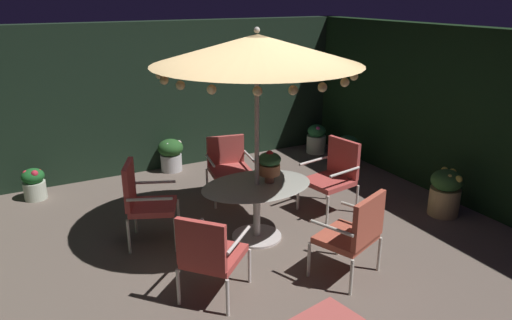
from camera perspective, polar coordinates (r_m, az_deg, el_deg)
name	(u,v)px	position (r m, az deg, el deg)	size (l,w,h in m)	color
ground_plane	(253,246)	(6.02, -0.34, -10.19)	(7.13, 6.98, 0.02)	#65574D
hedge_backdrop_rear	(165,96)	(8.52, -10.85, 7.53)	(7.13, 0.30, 2.53)	black
hedge_backdrop_right	(459,115)	(7.65, 23.10, 4.98)	(0.30, 6.98, 2.53)	black
patio_dining_table	(257,198)	(5.95, 0.09, -4.59)	(1.42, 1.01, 0.73)	silver
patio_umbrella	(257,50)	(5.47, 0.10, 13.03)	(2.42, 2.42, 2.61)	beige
centerpiece_planter	(270,164)	(5.86, 1.63, -0.46)	(0.28, 0.28, 0.41)	#A8664D
patio_chair_north	(210,252)	(4.81, -5.56, -10.94)	(0.84, 0.83, 0.96)	beige
patio_chair_northeast	(355,231)	(5.24, 11.76, -8.31)	(0.80, 0.75, 0.99)	beige
patio_chair_east	(334,172)	(6.83, 9.34, -1.47)	(0.73, 0.71, 1.02)	beige
patio_chair_southeast	(228,163)	(7.18, -3.31, -0.39)	(0.72, 0.68, 0.92)	silver
patio_chair_south	(144,198)	(5.97, -13.30, -4.48)	(0.75, 0.74, 1.05)	beige
potted_plant_back_left	(445,192)	(7.15, 21.71, -3.53)	(0.43, 0.44, 0.66)	tan
potted_plant_right_far	(347,151)	(8.59, 10.85, 1.06)	(0.42, 0.42, 0.59)	silver
potted_plant_back_center	(316,139)	(9.35, 7.23, 2.53)	(0.37, 0.37, 0.56)	beige
potted_plant_left_far	(171,154)	(8.44, -10.15, 0.75)	(0.43, 0.43, 0.57)	silver
potted_plant_back_right	(34,183)	(7.92, -25.02, -2.54)	(0.33, 0.33, 0.49)	beige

